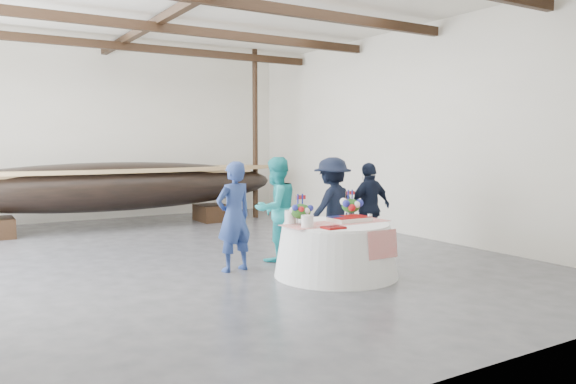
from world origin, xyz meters
TOP-DOWN VIEW (x-y plane):
  - floor at (0.00, 0.00)m, footprint 10.00×12.00m
  - wall_back at (0.00, 6.00)m, footprint 10.00×0.02m
  - wall_front at (0.00, -6.00)m, footprint 10.00×0.02m
  - wall_right at (5.00, 0.00)m, footprint 0.02×12.00m
  - pavilion_structure at (0.00, 0.73)m, footprint 9.80×11.76m
  - longboat_display at (-0.29, 4.12)m, footprint 8.38×1.68m
  - banquet_table at (1.36, -2.45)m, footprint 1.88×1.88m
  - tabletop_items at (1.33, -2.29)m, footprint 1.75×1.03m
  - guest_woman_blue at (0.18, -1.35)m, footprint 0.70×0.52m
  - guest_woman_teal at (1.14, -1.02)m, footprint 1.00×0.86m
  - guest_man_left at (2.21, -1.19)m, footprint 1.26×0.90m
  - guest_man_right at (3.00, -1.27)m, footprint 1.00×0.48m

SIDE VIEW (x-z plane):
  - floor at x=0.00m, z-range -0.01..0.01m
  - banquet_table at x=1.36m, z-range 0.00..0.81m
  - guest_man_right at x=3.00m, z-range 0.00..1.66m
  - guest_woman_blue at x=0.18m, z-range 0.00..1.73m
  - guest_man_left at x=2.21m, z-range 0.00..1.77m
  - guest_woman_teal at x=1.14m, z-range 0.00..1.78m
  - tabletop_items at x=1.33m, z-range 0.76..1.16m
  - longboat_display at x=-0.29m, z-range 0.22..1.79m
  - wall_back at x=0.00m, z-range 0.00..4.50m
  - wall_front at x=0.00m, z-range 0.00..4.50m
  - wall_right at x=5.00m, z-range 0.00..4.50m
  - pavilion_structure at x=0.00m, z-range 1.75..6.25m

